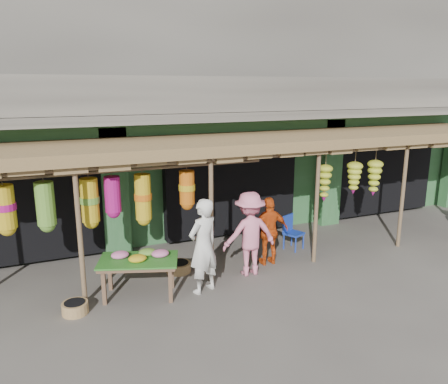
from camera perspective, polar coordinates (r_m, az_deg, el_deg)
name	(u,v)px	position (r m, az deg, el deg)	size (l,w,h in m)	color
ground	(271,265)	(9.92, 6.13, -9.47)	(80.00, 80.00, 0.00)	#514C47
building	(195,104)	(13.58, -3.76, 11.45)	(16.40, 6.80, 7.00)	gray
awning	(250,146)	(9.84, 3.37, 5.96)	(14.00, 2.70, 2.79)	brown
flower_table	(139,261)	(8.42, -10.99, -8.82)	(1.65, 1.28, 0.87)	brown
blue_chair	(291,230)	(10.81, 8.79, -4.94)	(0.53, 0.53, 0.84)	#1A37AA
basket_mid	(178,267)	(9.55, -5.97, -9.73)	(0.54, 0.54, 0.21)	brown
basket_right	(75,308)	(8.33, -18.87, -14.14)	(0.45, 0.45, 0.21)	olive
person_front	(203,246)	(8.36, -2.73, -7.06)	(0.68, 0.44, 1.86)	silver
person_vendor	(269,231)	(9.74, 5.94, -5.09)	(0.90, 0.37, 1.54)	#D24D13
person_shopper	(250,234)	(9.15, 3.35, -5.45)	(1.15, 0.66, 1.78)	pink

